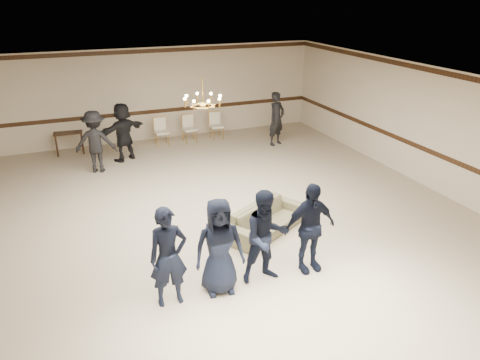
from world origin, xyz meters
The scene contains 16 objects.
room centered at (0.00, 0.00, 1.60)m, with size 12.01×14.01×3.21m.
chair_rail centered at (0.00, 6.99, 1.00)m, with size 12.00×0.02×0.14m, color #331B0F.
crown_molding centered at (0.00, 6.99, 3.08)m, with size 12.00×0.02×0.14m, color #331B0F.
chandelier centered at (0.00, 1.00, 2.88)m, with size 0.94×0.94×0.89m, color gold, non-canonical shape.
boy_a centered at (-1.73, -2.36, 0.90)m, with size 0.65×0.43×1.79m, color black.
boy_b centered at (-0.83, -2.36, 0.90)m, with size 0.88×0.57×1.79m, color black.
boy_c centered at (0.07, -2.36, 0.90)m, with size 0.87×0.68×1.79m, color black.
boy_d centered at (0.97, -2.36, 0.90)m, with size 1.05×0.44×1.79m, color black.
settee centered at (0.85, -0.72, 0.30)m, with size 2.08×0.81×0.61m, color #776E4F.
adult_left centered at (-2.22, 4.46, 0.92)m, with size 1.18×0.68×1.83m, color black.
adult_mid centered at (-1.32, 5.16, 0.92)m, with size 1.70×0.54×1.83m, color black.
adult_right centered at (3.78, 4.76, 0.92)m, with size 0.67×0.44×1.83m, color black.
banquet_chair_left centered at (0.10, 6.18, 0.47)m, with size 0.46×0.46×0.94m, color beige, non-canonical shape.
banquet_chair_mid centered at (1.10, 6.18, 0.47)m, with size 0.46×0.46×0.94m, color beige, non-canonical shape.
banquet_chair_right centered at (2.10, 6.18, 0.47)m, with size 0.46×0.46×0.94m, color beige, non-canonical shape.
console_table centered at (-2.90, 6.38, 0.37)m, with size 0.89×0.38×0.75m, color black.
Camera 1 is at (-3.08, -8.88, 5.05)m, focal length 34.35 mm.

